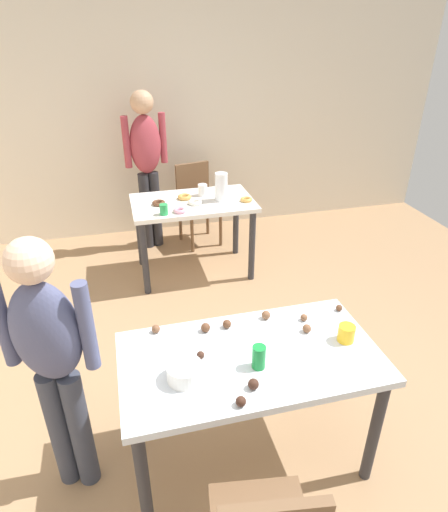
{
  "coord_description": "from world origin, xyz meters",
  "views": [
    {
      "loc": [
        -0.63,
        -1.73,
        2.24
      ],
      "look_at": [
        -0.02,
        0.66,
        0.9
      ],
      "focal_mm": 30.77,
      "sensor_mm": 36.0,
      "label": 1
    }
  ],
  "objects": [
    {
      "name": "cake_ball_2",
      "position": [
        -0.13,
        -0.34,
        0.78
      ],
      "size": [
        0.05,
        0.05,
        0.05
      ],
      "primitive_type": "sphere",
      "color": "#3D2319",
      "rests_on": "dining_table_near"
    },
    {
      "name": "chair_far_table",
      "position": [
        0.21,
        2.73,
        0.5
      ],
      "size": [
        0.48,
        0.48,
        0.87
      ],
      "color": "brown",
      "rests_on": "ground_plane"
    },
    {
      "name": "cake_ball_1",
      "position": [
        -0.22,
        -0.42,
        0.77
      ],
      "size": [
        0.05,
        0.05,
        0.05
      ],
      "primitive_type": "sphere",
      "color": "#3D2319",
      "rests_on": "dining_table_near"
    },
    {
      "name": "cake_ball_9",
      "position": [
        0.1,
        0.15,
        0.77
      ],
      "size": [
        0.05,
        0.05,
        0.05
      ],
      "primitive_type": "sphere",
      "color": "brown",
      "rests_on": "dining_table_near"
    },
    {
      "name": "soda_can",
      "position": [
        -0.07,
        -0.21,
        0.81
      ],
      "size": [
        0.07,
        0.07,
        0.12
      ],
      "primitive_type": "cylinder",
      "color": "#198438",
      "rests_on": "dining_table_near"
    },
    {
      "name": "cake_ball_7",
      "position": [
        -0.25,
        0.12,
        0.78
      ],
      "size": [
        0.05,
        0.05,
        0.05
      ],
      "primitive_type": "sphere",
      "color": "brown",
      "rests_on": "dining_table_near"
    },
    {
      "name": "person_girl_near",
      "position": [
        -1.01,
        -0.02,
        0.88
      ],
      "size": [
        0.45,
        0.29,
        1.47
      ],
      "color": "#383D4C",
      "rests_on": "ground_plane"
    },
    {
      "name": "dining_table_far",
      "position": [
        0.04,
        2.03,
        0.64
      ],
      "size": [
        1.12,
        0.68,
        0.75
      ],
      "color": "white",
      "rests_on": "ground_plane"
    },
    {
      "name": "cake_ball_6",
      "position": [
        -0.51,
        0.18,
        0.77
      ],
      "size": [
        0.04,
        0.04,
        0.04
      ],
      "primitive_type": "sphere",
      "color": "brown",
      "rests_on": "dining_table_near"
    },
    {
      "name": "cake_ball_0",
      "position": [
        0.3,
        0.08,
        0.77
      ],
      "size": [
        0.04,
        0.04,
        0.04
      ],
      "primitive_type": "sphere",
      "color": "brown",
      "rests_on": "dining_table_near"
    },
    {
      "name": "cup_far_1",
      "position": [
        -0.26,
        1.78,
        0.8
      ],
      "size": [
        0.07,
        0.07,
        0.09
      ],
      "primitive_type": "cylinder",
      "color": "green",
      "rests_on": "dining_table_far"
    },
    {
      "name": "person_adult_far",
      "position": [
        -0.3,
        2.71,
        1.0
      ],
      "size": [
        0.45,
        0.27,
        1.65
      ],
      "color": "#28282D",
      "rests_on": "ground_plane"
    },
    {
      "name": "donut_far_1",
      "position": [
        -0.28,
        2.01,
        0.77
      ],
      "size": [
        0.12,
        0.12,
        0.04
      ],
      "primitive_type": "torus",
      "color": "brown",
      "rests_on": "dining_table_far"
    },
    {
      "name": "mixing_bowl",
      "position": [
        -0.42,
        -0.2,
        0.79
      ],
      "size": [
        0.17,
        0.17,
        0.08
      ],
      "primitive_type": "cylinder",
      "color": "white",
      "rests_on": "dining_table_near"
    },
    {
      "name": "donut_far_2",
      "position": [
        0.52,
        1.9,
        0.77
      ],
      "size": [
        0.11,
        0.11,
        0.03
      ],
      "primitive_type": "torus",
      "color": "gold",
      "rests_on": "dining_table_far"
    },
    {
      "name": "cake_ball_4",
      "position": [
        -0.32,
        -0.08,
        0.77
      ],
      "size": [
        0.04,
        0.04,
        0.04
      ],
      "primitive_type": "sphere",
      "color": "#3D2319",
      "rests_on": "dining_table_near"
    },
    {
      "name": "donut_far_0",
      "position": [
        0.04,
        1.95,
        0.77
      ],
      "size": [
        0.13,
        0.13,
        0.04
      ],
      "primitive_type": "torus",
      "color": "white",
      "rests_on": "dining_table_far"
    },
    {
      "name": "cake_ball_8",
      "position": [
        -0.13,
        0.13,
        0.77
      ],
      "size": [
        0.05,
        0.05,
        0.05
      ],
      "primitive_type": "sphere",
      "color": "brown",
      "rests_on": "dining_table_near"
    },
    {
      "name": "cake_ball_3",
      "position": [
        0.53,
        0.12,
        0.77
      ],
      "size": [
        0.04,
        0.04,
        0.04
      ],
      "primitive_type": "sphere",
      "color": "brown",
      "rests_on": "dining_table_near"
    },
    {
      "name": "cup_near_0",
      "position": [
        0.44,
        -0.13,
        0.8
      ],
      "size": [
        0.09,
        0.09,
        0.09
      ],
      "primitive_type": "cylinder",
      "color": "yellow",
      "rests_on": "dining_table_near"
    },
    {
      "name": "pitcher_far",
      "position": [
        0.3,
        1.99,
        0.88
      ],
      "size": [
        0.12,
        0.12,
        0.26
      ],
      "primitive_type": "cylinder",
      "color": "white",
      "rests_on": "dining_table_far"
    },
    {
      "name": "wall_back",
      "position": [
        0.0,
        3.2,
        1.3
      ],
      "size": [
        6.4,
        0.1,
        2.6
      ],
      "primitive_type": "cube",
      "color": "beige",
      "rests_on": "ground_plane"
    },
    {
      "name": "donut_far_3",
      "position": [
        -0.03,
        2.1,
        0.77
      ],
      "size": [
        0.13,
        0.13,
        0.04
      ],
      "primitive_type": "torus",
      "color": "gold",
      "rests_on": "dining_table_far"
    },
    {
      "name": "donut_far_4",
      "position": [
        -0.12,
        1.8,
        0.77
      ],
      "size": [
        0.12,
        0.12,
        0.03
      ],
      "primitive_type": "torus",
      "color": "pink",
      "rests_on": "dining_table_far"
    },
    {
      "name": "cup_far_0",
      "position": [
        0.16,
        2.15,
        0.8
      ],
      "size": [
        0.09,
        0.09,
        0.11
      ],
      "primitive_type": "cylinder",
      "color": "white",
      "rests_on": "dining_table_far"
    },
    {
      "name": "cake_ball_5",
      "position": [
        0.27,
        -0.02,
        0.77
      ],
      "size": [
        0.05,
        0.05,
        0.05
      ],
      "primitive_type": "sphere",
      "color": "brown",
      "rests_on": "dining_table_near"
    },
    {
      "name": "ground_plane",
      "position": [
        0.0,
        0.0,
        0.0
      ],
      "size": [
        6.4,
        6.4,
        0.0
      ],
      "primitive_type": "plane",
      "color": "#9E7A56"
    },
    {
      "name": "dining_table_near",
      "position": [
        -0.08,
        -0.12,
        0.65
      ],
      "size": [
        1.31,
        0.7,
        0.75
      ],
      "color": "silver",
      "rests_on": "ground_plane"
    },
    {
      "name": "fork_near",
      "position": [
        -0.22,
        -0.24,
        0.75
      ],
      "size": [
        0.17,
        0.02,
        0.01
      ],
      "primitive_type": "cube",
      "color": "silver",
      "rests_on": "dining_table_near"
    }
  ]
}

